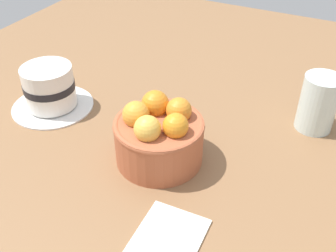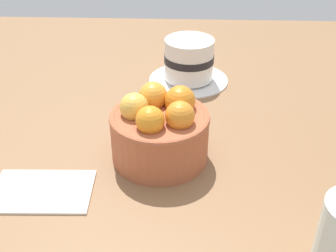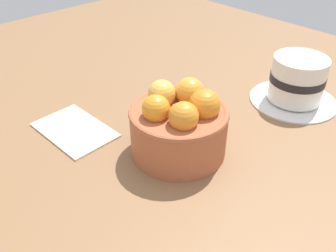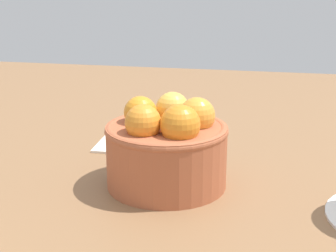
% 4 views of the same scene
% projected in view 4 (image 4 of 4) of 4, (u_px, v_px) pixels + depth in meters
% --- Properties ---
extents(ground_plane, '(1.38, 1.18, 0.03)m').
position_uv_depth(ground_plane, '(167.00, 197.00, 0.57)').
color(ground_plane, brown).
extents(terracotta_bowl, '(0.13, 0.13, 0.10)m').
position_uv_depth(terracotta_bowl, '(167.00, 146.00, 0.55)').
color(terracotta_bowl, '#AD5938').
rests_on(terracotta_bowl, ground_plane).
extents(folded_napkin, '(0.13, 0.08, 0.01)m').
position_uv_depth(folded_napkin, '(132.00, 137.00, 0.71)').
color(folded_napkin, white).
rests_on(folded_napkin, ground_plane).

